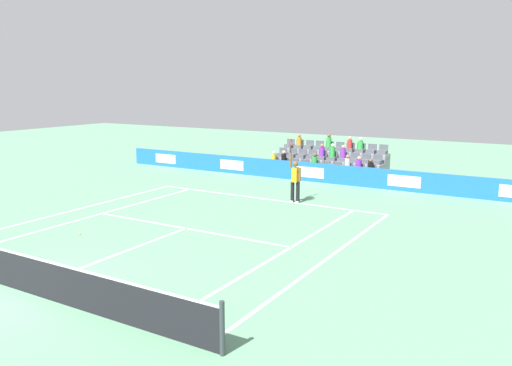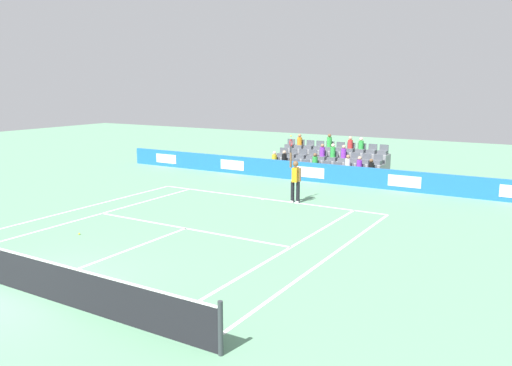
# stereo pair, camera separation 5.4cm
# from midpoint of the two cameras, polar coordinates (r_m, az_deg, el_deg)

# --- Properties ---
(ground_plane) EXTENTS (80.00, 80.00, 0.00)m
(ground_plane) POSITION_cam_midpoint_polar(r_m,az_deg,el_deg) (14.04, -24.63, -10.77)
(ground_plane) COLOR #669E77
(line_baseline) EXTENTS (10.97, 0.10, 0.01)m
(line_baseline) POSITION_cam_midpoint_polar(r_m,az_deg,el_deg) (22.58, 0.85, -1.75)
(line_baseline) COLOR white
(line_baseline) RESTS_ON ground
(line_service) EXTENTS (8.23, 0.10, 0.01)m
(line_service) POSITION_cam_midpoint_polar(r_m,az_deg,el_deg) (18.18, -7.85, -4.99)
(line_service) COLOR white
(line_service) RESTS_ON ground
(line_centre_service) EXTENTS (0.10, 6.40, 0.01)m
(line_centre_service) POSITION_cam_midpoint_polar(r_m,az_deg,el_deg) (15.92, -15.10, -7.58)
(line_centre_service) COLOR white
(line_centre_service) RESTS_ON ground
(line_singles_sideline_left) EXTENTS (0.10, 11.89, 0.01)m
(line_singles_sideline_left) POSITION_cam_midpoint_polar(r_m,az_deg,el_deg) (20.63, -17.65, -3.49)
(line_singles_sideline_left) COLOR white
(line_singles_sideline_left) RESTS_ON ground
(line_singles_sideline_right) EXTENTS (0.10, 11.89, 0.01)m
(line_singles_sideline_right) POSITION_cam_midpoint_polar(r_m,az_deg,el_deg) (15.64, 3.07, -7.54)
(line_singles_sideline_right) COLOR white
(line_singles_sideline_right) RESTS_ON ground
(line_doubles_sideline_left) EXTENTS (0.10, 11.89, 0.01)m
(line_doubles_sideline_left) POSITION_cam_midpoint_polar(r_m,az_deg,el_deg) (21.65, -20.07, -2.98)
(line_doubles_sideline_left) COLOR white
(line_doubles_sideline_left) RESTS_ON ground
(line_doubles_sideline_right) EXTENTS (0.10, 11.89, 0.01)m
(line_doubles_sideline_right) POSITION_cam_midpoint_polar(r_m,az_deg,el_deg) (15.09, 7.72, -8.33)
(line_doubles_sideline_right) COLOR white
(line_doubles_sideline_right) RESTS_ON ground
(line_centre_mark) EXTENTS (0.10, 0.20, 0.01)m
(line_centre_mark) POSITION_cam_midpoint_polar(r_m,az_deg,el_deg) (22.50, 0.72, -1.80)
(line_centre_mark) COLOR white
(line_centre_mark) RESTS_ON ground
(sponsor_barrier) EXTENTS (24.08, 0.22, 0.96)m
(sponsor_barrier) POSITION_cam_midpoint_polar(r_m,az_deg,el_deg) (26.70, 6.03, 1.21)
(sponsor_barrier) COLOR #1E66AD
(sponsor_barrier) RESTS_ON ground
(tennis_net) EXTENTS (11.97, 0.10, 1.07)m
(tennis_net) POSITION_cam_midpoint_polar(r_m,az_deg,el_deg) (13.87, -24.79, -8.88)
(tennis_net) COLOR #33383D
(tennis_net) RESTS_ON ground
(tennis_player) EXTENTS (0.53, 0.39, 2.85)m
(tennis_player) POSITION_cam_midpoint_polar(r_m,az_deg,el_deg) (21.75, 4.28, 0.39)
(tennis_player) COLOR black
(tennis_player) RESTS_ON ground
(stadium_stand) EXTENTS (6.20, 2.85, 2.19)m
(stadium_stand) POSITION_cam_midpoint_polar(r_m,az_deg,el_deg) (28.77, 7.97, 2.02)
(stadium_stand) COLOR gray
(stadium_stand) RESTS_ON ground
(loose_tennis_ball) EXTENTS (0.07, 0.07, 0.07)m
(loose_tennis_ball) POSITION_cam_midpoint_polar(r_m,az_deg,el_deg) (18.23, -19.03, -5.35)
(loose_tennis_ball) COLOR #D1E533
(loose_tennis_ball) RESTS_ON ground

